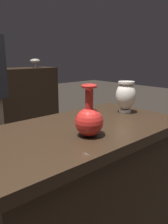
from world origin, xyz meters
TOP-DOWN VIEW (x-y plane):
  - display_plinth at (0.00, 0.00)m, footprint 1.20×0.64m
  - vase_centerpiece at (-0.05, -0.13)m, footprint 0.13×0.13m
  - vase_tall_behind at (0.44, 0.04)m, footprint 0.13×0.13m
  - shelf_vase_far_right at (1.04, 2.21)m, footprint 0.15×0.15m

SIDE VIEW (x-z plane):
  - display_plinth at x=0.00m, z-range 0.00..0.80m
  - vase_centerpiece at x=-0.05m, z-range 0.76..1.00m
  - vase_tall_behind at x=0.44m, z-range 0.81..1.02m
  - shelf_vase_far_right at x=1.04m, z-range 1.02..1.15m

